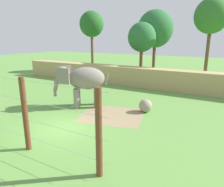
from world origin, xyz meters
name	(u,v)px	position (x,y,z in m)	size (l,w,h in m)	color
ground_plane	(64,128)	(0.00, 0.00, 0.00)	(120.00, 120.00, 0.00)	#609342
dirt_patch	(112,115)	(1.47, 3.61, 0.00)	(4.48, 4.04, 0.01)	#937F5B
embankment_wall	(144,77)	(0.00, 13.77, 1.11)	(36.00, 1.80, 2.22)	tan
elephant	(82,80)	(-1.72, 4.25, 2.23)	(4.03, 3.44, 3.37)	gray
enrichment_ball	(145,106)	(3.35, 5.50, 0.51)	(1.01, 1.01, 1.01)	gray
cable_fence	(23,114)	(0.06, -2.85, 1.90)	(10.10, 0.28, 3.79)	brown
tree_far_left	(142,37)	(-2.17, 17.90, 5.63)	(3.71, 3.71, 7.63)	brown
tree_left_of_centre	(92,25)	(-12.75, 21.48, 7.77)	(4.07, 4.07, 9.98)	brown
tree_behind_wall	(155,29)	(-1.44, 21.06, 6.81)	(5.02, 5.02, 9.48)	brown
tree_right_of_centre	(211,17)	(5.73, 20.91, 8.14)	(4.16, 4.16, 10.41)	brown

